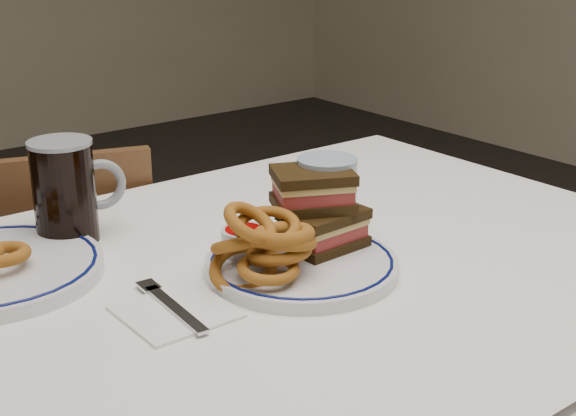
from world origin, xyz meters
TOP-DOWN VIEW (x-y plane):
  - dining_table at (0.00, 0.00)m, footprint 1.27×0.87m
  - chair_far at (-0.06, 0.61)m, footprint 0.47×0.47m
  - main_plate at (0.05, -0.02)m, footprint 0.26×0.26m
  - reuben_sandwich at (0.10, -0.00)m, footprint 0.13×0.12m
  - onion_rings_main at (-0.01, -0.03)m, footprint 0.14×0.12m
  - ketchup_ramekin at (0.00, 0.04)m, footprint 0.06×0.06m
  - beer_mug at (-0.15, 0.27)m, footprint 0.14×0.09m
  - water_glass at (0.13, 0.02)m, footprint 0.08×0.08m
  - napkin_fork at (-0.14, -0.02)m, footprint 0.12×0.17m

SIDE VIEW (x-z plane):
  - chair_far at x=-0.06m, z-range 0.04..0.85m
  - dining_table at x=0.00m, z-range 0.27..1.02m
  - napkin_fork at x=-0.14m, z-range 0.75..0.76m
  - main_plate at x=0.05m, z-range 0.75..0.77m
  - ketchup_ramekin at x=0.00m, z-range 0.77..0.81m
  - onion_rings_main at x=-0.01m, z-range 0.74..0.87m
  - water_glass at x=0.13m, z-range 0.75..0.88m
  - reuben_sandwich at x=0.10m, z-range 0.77..0.88m
  - beer_mug at x=-0.15m, z-range 0.75..0.90m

